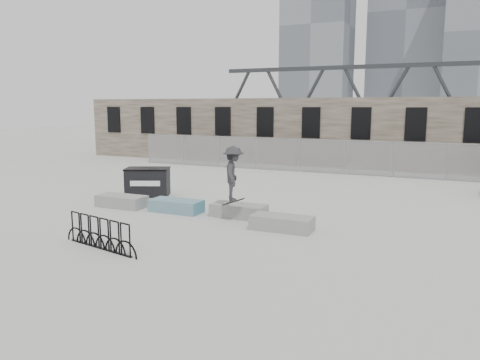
% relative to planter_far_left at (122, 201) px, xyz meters
% --- Properties ---
extents(ground, '(120.00, 120.00, 0.00)m').
position_rel_planter_far_left_xyz_m(ground, '(3.43, 0.12, -0.25)').
color(ground, '#BCBBB6').
rests_on(ground, ground).
extents(stone_wall, '(36.00, 2.58, 4.50)m').
position_rel_planter_far_left_xyz_m(stone_wall, '(3.43, 16.36, 2.00)').
color(stone_wall, brown).
rests_on(stone_wall, ground).
extents(chainlink_fence, '(22.06, 0.06, 2.02)m').
position_rel_planter_far_left_xyz_m(chainlink_fence, '(3.43, 12.62, 0.78)').
color(chainlink_fence, gray).
rests_on(chainlink_fence, ground).
extents(planter_far_left, '(2.00, 0.90, 0.47)m').
position_rel_planter_far_left_xyz_m(planter_far_left, '(0.00, 0.00, 0.00)').
color(planter_far_left, gray).
rests_on(planter_far_left, ground).
extents(planter_center_left, '(2.00, 0.90, 0.47)m').
position_rel_planter_far_left_xyz_m(planter_center_left, '(2.45, 0.15, 0.00)').
color(planter_center_left, teal).
rests_on(planter_center_left, ground).
extents(planter_center_right, '(2.00, 0.90, 0.47)m').
position_rel_planter_far_left_xyz_m(planter_center_right, '(4.95, 0.40, 0.00)').
color(planter_center_right, gray).
rests_on(planter_center_right, ground).
extents(planter_offset, '(2.00, 0.90, 0.47)m').
position_rel_planter_far_left_xyz_m(planter_offset, '(6.98, -0.68, 0.00)').
color(planter_offset, gray).
rests_on(planter_offset, ground).
extents(dumpster, '(2.21, 1.83, 1.25)m').
position_rel_planter_far_left_xyz_m(dumpster, '(-0.44, 2.40, 0.38)').
color(dumpster, black).
rests_on(dumpster, ground).
extents(bike_rack, '(3.07, 0.75, 0.90)m').
position_rel_planter_far_left_xyz_m(bike_rack, '(2.97, -4.71, 0.18)').
color(bike_rack, black).
rests_on(bike_rack, ground).
extents(skyline_towers, '(58.00, 28.00, 48.00)m').
position_rel_planter_far_left_xyz_m(skyline_towers, '(2.43, 93.93, 20.54)').
color(skyline_towers, slate).
rests_on(skyline_towers, ground).
extents(truss_bridge, '(70.00, 3.00, 9.80)m').
position_rel_planter_far_left_xyz_m(truss_bridge, '(13.43, 55.12, 3.88)').
color(truss_bridge, '#2D3033').
rests_on(truss_bridge, ground).
extents(skateboarder, '(1.13, 1.41, 2.09)m').
position_rel_planter_far_left_xyz_m(skateboarder, '(5.04, -0.26, 1.42)').
color(skateboarder, '#2F2F32').
rests_on(skateboarder, ground).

